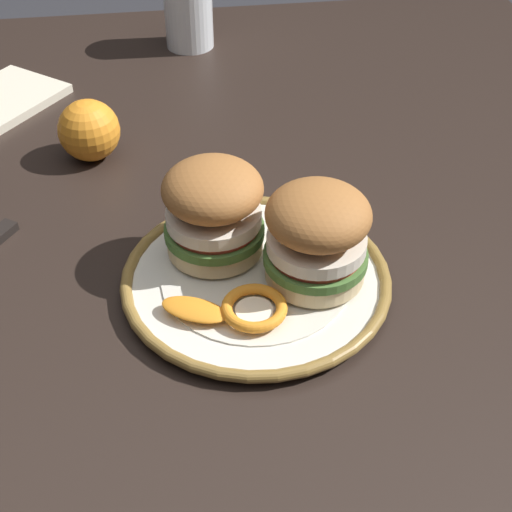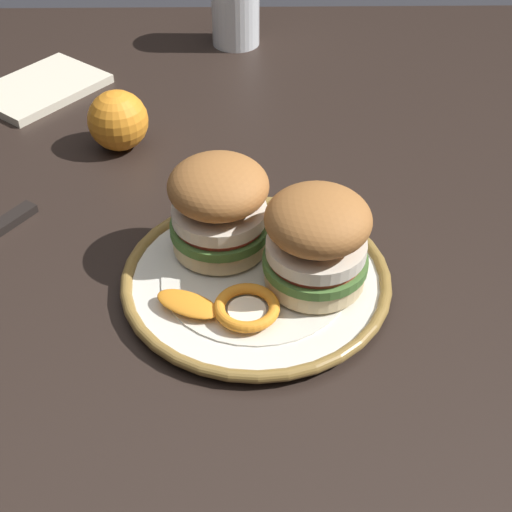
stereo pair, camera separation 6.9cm
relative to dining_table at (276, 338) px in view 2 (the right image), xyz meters
The scene contains 9 objects.
dining_table is the anchor object (origin of this frame).
dinner_plate 0.10m from the dining_table, 111.60° to the left, with size 0.27×0.27×0.02m.
sandwich_half_left 0.17m from the dining_table, 57.82° to the left, with size 0.14×0.14×0.10m.
sandwich_half_right 0.16m from the dining_table, 117.84° to the right, with size 0.14×0.14×0.10m.
orange_peel_curled 0.13m from the dining_table, 153.77° to the left, with size 0.06×0.06×0.01m.
orange_peel_strip_long 0.15m from the dining_table, 122.87° to the left, with size 0.06×0.07×0.01m.
drinking_glass 0.59m from the dining_table, ahead, with size 0.08×0.08×0.13m.
whole_orange 0.34m from the dining_table, 36.38° to the left, with size 0.08×0.08×0.08m, color orange.
folded_napkin 0.53m from the dining_table, 38.38° to the left, with size 0.17×0.12×0.01m, color beige.
Camera 2 is at (-0.55, 0.03, 1.26)m, focal length 51.36 mm.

